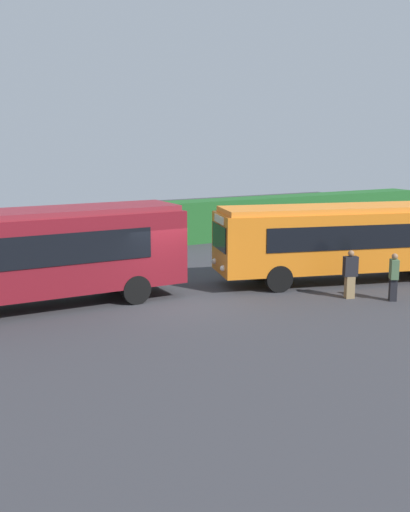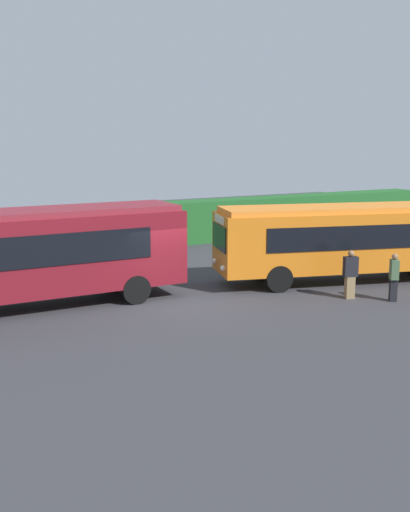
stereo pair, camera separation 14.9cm
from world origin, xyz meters
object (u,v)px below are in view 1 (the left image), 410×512
object	(u,v)px
bus_orange	(348,237)
person_center	(350,273)
bus_maroon	(34,252)
person_right	(394,276)

from	to	relation	value
bus_orange	person_center	world-z (taller)	bus_orange
bus_orange	person_center	bearing A→B (deg)	66.40
bus_maroon	person_right	bearing A→B (deg)	-24.47
bus_orange	person_center	distance (m)	2.85
bus_maroon	bus_orange	distance (m)	11.91
bus_maroon	person_center	xyz separation A→B (m)	(10.03, -3.99, -0.99)
bus_maroon	person_center	world-z (taller)	bus_maroon
person_center	bus_orange	bearing A→B (deg)	157.69
bus_maroon	person_right	xyz separation A→B (m)	(11.11, -4.99, -1.00)
person_right	bus_maroon	bearing A→B (deg)	7.13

